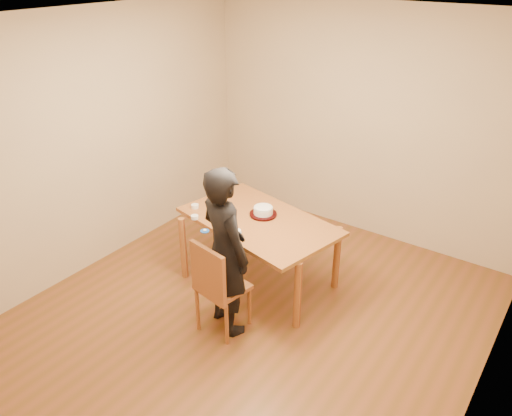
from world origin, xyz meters
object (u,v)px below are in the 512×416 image
Objects in this scene: dining_table at (259,221)px; person at (225,252)px; cake at (263,211)px; dining_chair at (223,287)px; cake_plate at (263,214)px.

person reaches higher than dining_table.
person is (0.17, -0.83, -0.00)m from cake.
cake is at bearing 110.45° from dining_chair.
cake_plate is at bearing 0.00° from cake.
person is at bearing -66.48° from dining_table.
person reaches higher than dining_chair.
cake is (0.00, 0.00, 0.04)m from cake_plate.
dining_table is 3.94× the size of dining_chair.
person reaches higher than cake.
cake is 0.12× the size of person.
cake is (-0.17, 0.88, 0.35)m from dining_chair.
dining_chair is (0.15, -0.78, -0.28)m from dining_table.
dining_chair is at bearing -79.16° from cake.
dining_table is 0.13m from cake.
person is at bearing -78.59° from cake_plate.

